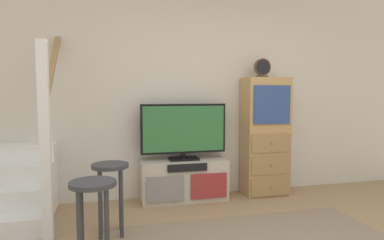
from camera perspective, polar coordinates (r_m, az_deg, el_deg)
back_wall at (r=4.42m, az=1.70°, el=4.84°), size 6.40×0.12×2.70m
media_console at (r=4.23m, az=-1.33°, el=-10.19°), size 1.06×0.38×0.51m
television at (r=4.14m, az=-1.42°, el=-1.74°), size 1.06×0.22×0.69m
side_cabinet at (r=4.50m, az=12.35°, el=-2.76°), size 0.58×0.38×1.53m
desk_clock at (r=4.43m, az=11.88°, el=8.65°), size 0.22×0.08×0.24m
staircase at (r=4.25m, az=-28.15°, el=-9.05°), size 1.00×1.36×2.20m
bar_stool_near at (r=2.63m, az=-16.43°, el=-13.66°), size 0.34×0.34×0.69m
bar_stool_far at (r=3.25m, az=-13.71°, el=-10.21°), size 0.34×0.34×0.68m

